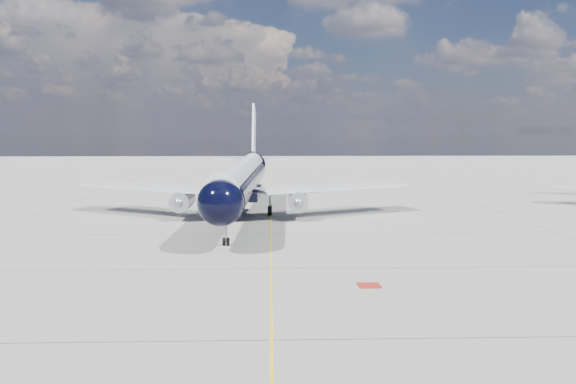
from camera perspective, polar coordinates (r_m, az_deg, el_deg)
name	(u,v)px	position (r m, az deg, el deg)	size (l,w,h in m)	color
ground	(271,208)	(78.48, -1.78, -1.59)	(320.00, 320.00, 0.00)	gray
taxiway_centerline	(271,213)	(73.53, -1.77, -2.11)	(0.16, 160.00, 0.01)	yellow
red_marking	(369,285)	(39.82, 8.24, -9.38)	(1.60, 1.60, 0.01)	maroon
main_airliner	(243,178)	(71.30, -4.63, 1.42)	(43.24, 52.60, 15.20)	black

